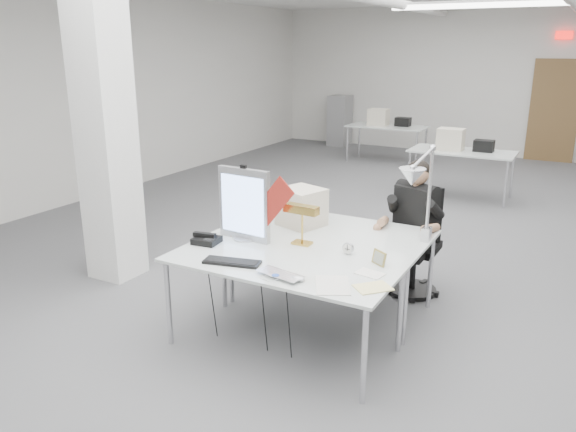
# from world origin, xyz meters

# --- Properties ---
(room_shell) EXTENTS (10.04, 14.04, 3.24)m
(room_shell) POSITION_xyz_m (0.04, 0.13, 1.69)
(room_shell) COLOR #505052
(room_shell) RESTS_ON ground
(desk_main) EXTENTS (1.80, 0.90, 0.02)m
(desk_main) POSITION_xyz_m (0.00, -2.50, 0.74)
(desk_main) COLOR silver
(desk_main) RESTS_ON room_shell
(desk_second) EXTENTS (1.80, 0.90, 0.02)m
(desk_second) POSITION_xyz_m (0.00, -1.60, 0.74)
(desk_second) COLOR silver
(desk_second) RESTS_ON room_shell
(bg_desk_a) EXTENTS (1.60, 0.80, 0.02)m
(bg_desk_a) POSITION_xyz_m (0.20, 3.00, 0.74)
(bg_desk_a) COLOR silver
(bg_desk_a) RESTS_ON room_shell
(bg_desk_b) EXTENTS (1.60, 0.80, 0.02)m
(bg_desk_b) POSITION_xyz_m (-1.80, 5.20, 0.74)
(bg_desk_b) COLOR silver
(bg_desk_b) RESTS_ON room_shell
(filing_cabinet) EXTENTS (0.45, 0.55, 1.20)m
(filing_cabinet) POSITION_xyz_m (-3.50, 6.65, 0.60)
(filing_cabinet) COLOR gray
(filing_cabinet) RESTS_ON room_shell
(office_chair) EXTENTS (0.67, 0.67, 1.05)m
(office_chair) POSITION_xyz_m (0.61, -0.96, 0.53)
(office_chair) COLOR black
(office_chair) RESTS_ON room_shell
(seated_person) EXTENTS (0.63, 0.69, 0.85)m
(seated_person) POSITION_xyz_m (0.61, -1.01, 0.90)
(seated_person) COLOR black
(seated_person) RESTS_ON office_chair
(monitor) EXTENTS (0.50, 0.09, 0.62)m
(monitor) POSITION_xyz_m (-0.53, -2.21, 1.07)
(monitor) COLOR #A5A6AA
(monitor) RESTS_ON desk_main
(pennant) EXTENTS (0.43, 0.06, 0.47)m
(pennant) POSITION_xyz_m (-0.23, -2.25, 1.13)
(pennant) COLOR maroon
(pennant) RESTS_ON monitor
(keyboard) EXTENTS (0.46, 0.24, 0.02)m
(keyboard) POSITION_xyz_m (-0.31, -2.74, 0.77)
(keyboard) COLOR black
(keyboard) RESTS_ON desk_main
(laptop) EXTENTS (0.40, 0.30, 0.03)m
(laptop) POSITION_xyz_m (0.13, -2.84, 0.77)
(laptop) COLOR silver
(laptop) RESTS_ON desk_main
(mouse) EXTENTS (0.12, 0.09, 0.04)m
(mouse) POSITION_xyz_m (0.29, -2.80, 0.77)
(mouse) COLOR #BABBC0
(mouse) RESTS_ON desk_main
(bankers_lamp) EXTENTS (0.33, 0.15, 0.37)m
(bankers_lamp) POSITION_xyz_m (-0.04, -2.09, 0.94)
(bankers_lamp) COLOR gold
(bankers_lamp) RESTS_ON desk_main
(desk_phone) EXTENTS (0.23, 0.21, 0.05)m
(desk_phone) POSITION_xyz_m (-0.76, -2.46, 0.78)
(desk_phone) COLOR black
(desk_phone) RESTS_ON desk_main
(picture_frame_left) EXTENTS (0.15, 0.11, 0.12)m
(picture_frame_left) POSITION_xyz_m (-0.61, -2.17, 0.82)
(picture_frame_left) COLOR #976741
(picture_frame_left) RESTS_ON desk_main
(picture_frame_right) EXTENTS (0.14, 0.10, 0.11)m
(picture_frame_right) POSITION_xyz_m (0.68, -2.22, 0.81)
(picture_frame_right) COLOR #A48F46
(picture_frame_right) RESTS_ON desk_main
(desk_clock) EXTENTS (0.10, 0.04, 0.09)m
(desk_clock) POSITION_xyz_m (0.39, -2.12, 0.81)
(desk_clock) COLOR #B6B6BB
(desk_clock) RESTS_ON desk_main
(paper_stack_a) EXTENTS (0.36, 0.40, 0.01)m
(paper_stack_a) POSITION_xyz_m (0.53, -2.75, 0.76)
(paper_stack_a) COLOR silver
(paper_stack_a) RESTS_ON desk_main
(paper_stack_b) EXTENTS (0.29, 0.30, 0.01)m
(paper_stack_b) POSITION_xyz_m (0.80, -2.65, 0.76)
(paper_stack_b) COLOR #F3E491
(paper_stack_b) RESTS_ON desk_main
(paper_stack_c) EXTENTS (0.22, 0.17, 0.01)m
(paper_stack_c) POSITION_xyz_m (0.69, -2.43, 0.76)
(paper_stack_c) COLOR white
(paper_stack_c) RESTS_ON desk_main
(beige_monitor) EXTENTS (0.46, 0.44, 0.35)m
(beige_monitor) POSITION_xyz_m (-0.29, -1.63, 0.93)
(beige_monitor) COLOR beige
(beige_monitor) RESTS_ON desk_second
(architect_lamp) EXTENTS (0.23, 0.66, 0.84)m
(architect_lamp) POSITION_xyz_m (0.85, -1.76, 1.17)
(architect_lamp) COLOR #B6B5BA
(architect_lamp) RESTS_ON desk_second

